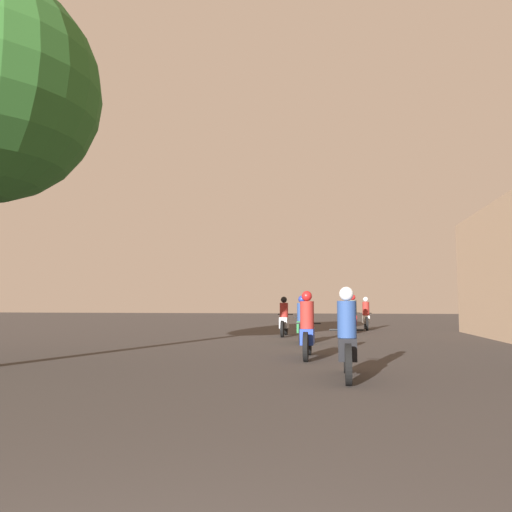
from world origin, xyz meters
name	(u,v)px	position (x,y,z in m)	size (l,w,h in m)	color
motorcycle_black	(347,342)	(0.68, 7.59, 0.62)	(0.60, 2.04, 1.54)	black
motorcycle_blue	(307,331)	(-0.16, 10.63, 0.62)	(0.60, 2.05, 1.55)	black
motorcycle_green	(302,324)	(-0.56, 14.96, 0.61)	(0.60, 1.98, 1.51)	black
motorcycle_silver	(284,320)	(-1.48, 18.21, 0.61)	(0.60, 2.02, 1.52)	black
motorcycle_red	(353,317)	(1.22, 21.06, 0.65)	(0.60, 2.05, 1.63)	black
motorcycle_white	(366,317)	(1.91, 23.35, 0.62)	(0.60, 2.02, 1.56)	black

